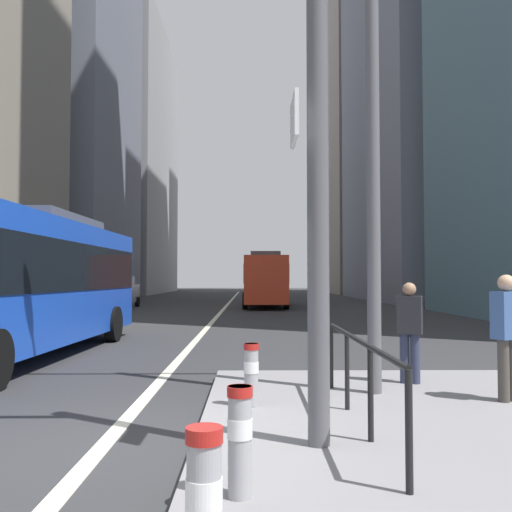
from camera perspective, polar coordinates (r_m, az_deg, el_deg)
The scene contains 17 objects.
ground_plane at distance 26.25m, azimuth -4.04°, elevation -6.21°, with size 160.00×160.00×0.00m, color #303033.
lane_centre_line at distance 36.21m, azimuth -3.08°, elevation -5.13°, with size 0.20×80.00×0.01m, color beige.
office_tower_left_mid at distance 54.59m, azimuth -20.73°, elevation 20.97°, with size 13.47×16.68×46.45m, color slate.
office_tower_left_far at distance 73.87m, azimuth -14.51°, elevation 9.26°, with size 13.72×24.27×33.00m, color #9E9EA3.
office_tower_right_far at distance 77.19m, azimuth 11.53°, elevation 17.41°, with size 11.29×19.79×55.53m, color gray.
city_bus_blue_oncoming at distance 13.65m, azimuth -23.02°, elevation -1.95°, with size 2.93×11.11×3.40m.
city_bus_red_receding at distance 36.09m, azimuth 0.85°, elevation -2.23°, with size 2.71×10.52×3.40m.
car_oncoming_mid at distance 35.37m, azimuth -13.81°, elevation -3.54°, with size 2.07×4.35×1.94m.
car_receding_near at distance 64.35m, azimuth 1.81°, elevation -3.01°, with size 2.07×4.12×1.94m.
traffic_signal_gantry at distance 6.15m, azimuth -11.65°, elevation 19.50°, with size 5.48×0.65×6.00m.
street_lamp_post at distance 9.03m, azimuth 11.67°, elevation 20.45°, with size 5.50×0.32×8.00m.
bollard_left at distance 3.15m, azimuth -5.30°, elevation -23.84°, with size 0.20×0.20×0.89m.
bollard_right at distance 4.46m, azimuth -1.65°, elevation -17.70°, with size 0.20×0.20×0.83m.
bollard_back at distance 7.39m, azimuth -0.48°, elevation -11.61°, with size 0.20×0.20×0.81m.
pedestrian_railing at distance 6.61m, azimuth 10.25°, elevation -10.31°, with size 0.06×4.21×0.98m.
pedestrian_waiting at distance 8.36m, azimuth 24.11°, elevation -6.92°, with size 0.45×0.38×1.70m.
pedestrian_walking at distance 9.26m, azimuth 15.31°, elevation -7.03°, with size 0.44×0.36×1.58m.
Camera 1 is at (1.58, -6.14, 1.80)m, focal length 39.45 mm.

